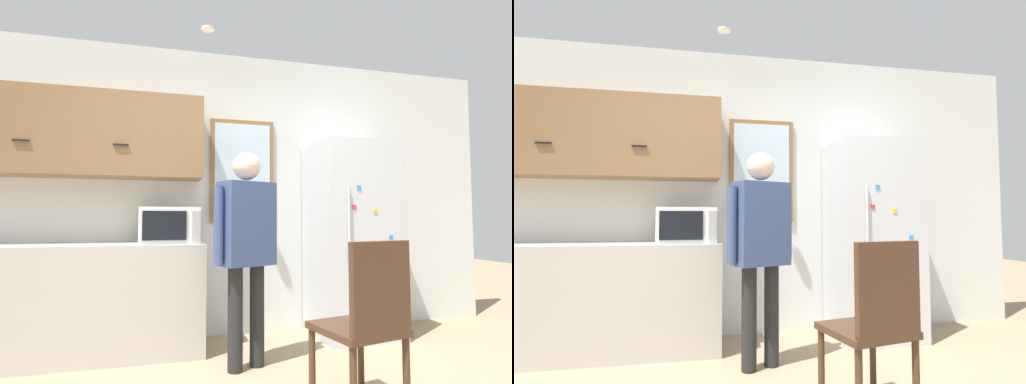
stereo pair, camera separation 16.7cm
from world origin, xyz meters
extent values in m
cube|color=silver|center=(0.00, 2.06, 1.35)|extent=(6.00, 0.06, 2.70)
cube|color=#BCB7AD|center=(-1.16, 1.72, 0.44)|extent=(2.08, 0.62, 0.89)
cube|color=olive|center=(-1.16, 1.84, 1.80)|extent=(2.08, 0.38, 0.71)
cube|color=black|center=(-1.52, 1.64, 1.69)|extent=(0.12, 0.01, 0.01)
cube|color=black|center=(-0.79, 1.64, 1.69)|extent=(0.12, 0.01, 0.01)
cube|color=white|center=(-0.40, 1.70, 1.04)|extent=(0.49, 0.42, 0.30)
cube|color=black|center=(-0.44, 1.49, 1.04)|extent=(0.34, 0.01, 0.23)
cube|color=#B2B2B2|center=(-0.19, 1.49, 1.04)|extent=(0.07, 0.01, 0.24)
cylinder|color=black|center=(0.05, 1.12, 0.37)|extent=(0.11, 0.11, 0.75)
cylinder|color=black|center=(0.23, 1.19, 0.37)|extent=(0.11, 0.11, 0.75)
cube|color=#384C7A|center=(0.14, 1.16, 1.05)|extent=(0.45, 0.35, 0.62)
sphere|color=beige|center=(0.14, 1.16, 1.48)|extent=(0.21, 0.21, 0.21)
cylinder|color=#384C7A|center=(-0.08, 1.07, 1.05)|extent=(0.07, 0.07, 0.55)
cylinder|color=#384C7A|center=(0.37, 1.24, 1.05)|extent=(0.07, 0.07, 0.55)
cube|color=silver|center=(1.30, 1.70, 0.90)|extent=(0.75, 0.64, 1.81)
cylinder|color=silver|center=(1.10, 1.36, 1.05)|extent=(0.02, 0.02, 0.63)
cube|color=#338CDB|center=(1.20, 1.37, 1.36)|extent=(0.04, 0.01, 0.04)
cube|color=red|center=(1.16, 1.37, 1.19)|extent=(0.04, 0.01, 0.04)
cube|color=yellow|center=(1.36, 1.37, 1.16)|extent=(0.04, 0.01, 0.04)
cube|color=#338CDB|center=(1.51, 1.37, 0.93)|extent=(0.04, 0.01, 0.04)
cube|color=#472D1E|center=(0.61, 0.37, 0.46)|extent=(0.51, 0.51, 0.04)
cylinder|color=#472D1E|center=(0.76, 0.59, 0.22)|extent=(0.04, 0.04, 0.44)
cylinder|color=#472D1E|center=(0.39, 0.51, 0.22)|extent=(0.04, 0.04, 0.44)
cylinder|color=#472D1E|center=(0.83, 0.23, 0.22)|extent=(0.04, 0.04, 0.44)
cube|color=#472D1E|center=(0.65, 0.18, 0.72)|extent=(0.40, 0.12, 0.49)
cube|color=olive|center=(0.31, 2.02, 1.55)|extent=(0.63, 0.04, 1.00)
cube|color=silver|center=(0.31, 2.00, 1.55)|extent=(0.55, 0.01, 0.92)
cylinder|color=white|center=(-0.11, 1.50, 2.68)|extent=(0.11, 0.11, 0.01)
camera|label=1|loc=(-0.54, -1.74, 1.09)|focal=28.00mm
camera|label=2|loc=(-0.38, -1.78, 1.09)|focal=28.00mm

